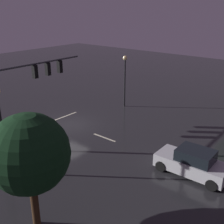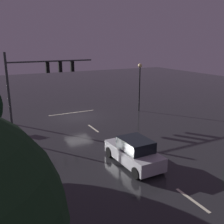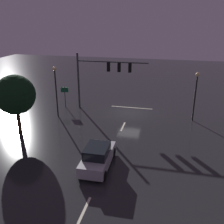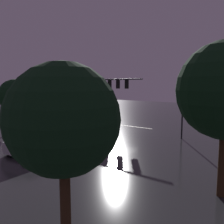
# 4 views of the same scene
# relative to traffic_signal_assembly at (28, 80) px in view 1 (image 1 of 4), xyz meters

# --- Properties ---
(ground_plane) EXTENTS (80.00, 80.00, 0.00)m
(ground_plane) POSITION_rel_traffic_signal_assembly_xyz_m (-3.23, 0.62, -4.51)
(ground_plane) COLOR #232326
(traffic_signal_assembly) EXTENTS (8.18, 0.47, 6.52)m
(traffic_signal_assembly) POSITION_rel_traffic_signal_assembly_xyz_m (0.00, 0.00, 0.00)
(traffic_signal_assembly) COLOR #383A3D
(traffic_signal_assembly) RESTS_ON ground_plane
(lane_dash_far) EXTENTS (0.16, 2.20, 0.01)m
(lane_dash_far) POSITION_rel_traffic_signal_assembly_xyz_m (-3.23, 4.62, -4.51)
(lane_dash_far) COLOR beige
(lane_dash_far) RESTS_ON ground_plane
(lane_dash_mid) EXTENTS (0.16, 2.20, 0.01)m
(lane_dash_mid) POSITION_rel_traffic_signal_assembly_xyz_m (-3.23, 10.62, -4.51)
(lane_dash_mid) COLOR beige
(lane_dash_mid) RESTS_ON ground_plane
(stop_bar) EXTENTS (5.00, 0.16, 0.01)m
(stop_bar) POSITION_rel_traffic_signal_assembly_xyz_m (-3.23, -1.18, -4.51)
(stop_bar) COLOR beige
(stop_bar) RESTS_ON ground_plane
(car_approaching) EXTENTS (1.97, 4.40, 1.70)m
(car_approaching) POSITION_rel_traffic_signal_assembly_xyz_m (-2.74, 12.09, -3.71)
(car_approaching) COLOR #B7B7BC
(car_approaching) RESTS_ON ground_plane
(street_lamp_left_kerb) EXTENTS (0.44, 0.44, 5.16)m
(street_lamp_left_kerb) POSITION_rel_traffic_signal_assembly_xyz_m (-10.09, 1.39, -0.91)
(street_lamp_left_kerb) COLOR black
(street_lamp_left_kerb) RESTS_ON ground_plane
(street_lamp_right_kerb) EXTENTS (0.44, 0.44, 5.47)m
(street_lamp_right_kerb) POSITION_rel_traffic_signal_assembly_xyz_m (4.32, 3.33, -0.72)
(street_lamp_right_kerb) COLOR black
(street_lamp_right_kerb) RESTS_ON ground_plane
(tree_right_far) EXTENTS (3.58, 3.58, 5.59)m
(tree_right_far) POSITION_rel_traffic_signal_assembly_xyz_m (5.90, 8.31, -0.73)
(tree_right_far) COLOR #382314
(tree_right_far) RESTS_ON ground_plane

